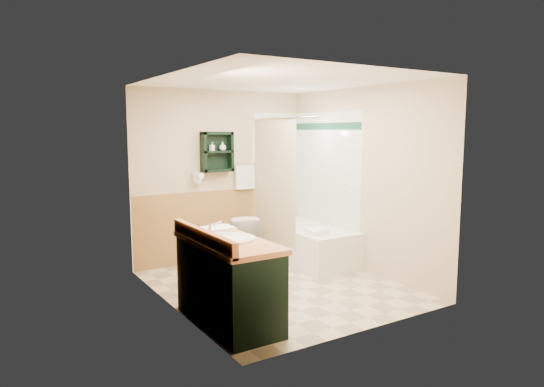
{
  "coord_description": "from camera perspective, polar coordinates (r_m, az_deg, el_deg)",
  "views": [
    {
      "loc": [
        -3.02,
        -4.68,
        1.85
      ],
      "look_at": [
        0.04,
        0.2,
        1.09
      ],
      "focal_mm": 32.0,
      "sensor_mm": 36.0,
      "label": 1
    }
  ],
  "objects": [
    {
      "name": "floor",
      "position": [
        5.87,
        0.71,
        -10.87
      ],
      "size": [
        3.0,
        3.0,
        0.0
      ],
      "primitive_type": "plane",
      "color": "#C6B690",
      "rests_on": "ground"
    },
    {
      "name": "back_wall",
      "position": [
        6.93,
        -6.1,
        2.07
      ],
      "size": [
        2.6,
        0.04,
        2.4
      ],
      "primitive_type": "cube",
      "color": "beige",
      "rests_on": "ground"
    },
    {
      "name": "left_wall",
      "position": [
        5.02,
        -12.03,
        -0.09
      ],
      "size": [
        0.04,
        3.0,
        2.4
      ],
      "primitive_type": "cube",
      "color": "beige",
      "rests_on": "ground"
    },
    {
      "name": "right_wall",
      "position": [
        6.42,
        10.7,
        1.55
      ],
      "size": [
        0.04,
        3.0,
        2.4
      ],
      "primitive_type": "cube",
      "color": "beige",
      "rests_on": "ground"
    },
    {
      "name": "ceiling",
      "position": [
        5.6,
        0.75,
        13.34
      ],
      "size": [
        2.6,
        3.0,
        0.04
      ],
      "primitive_type": "cube",
      "color": "white",
      "rests_on": "back_wall"
    },
    {
      "name": "wainscot_left",
      "position": [
        5.17,
        -11.45,
        -7.78
      ],
      "size": [
        2.98,
        2.98,
        1.0
      ],
      "primitive_type": null,
      "color": "#A77A43",
      "rests_on": "left_wall"
    },
    {
      "name": "wainscot_back",
      "position": [
        7.0,
        -5.89,
        -3.67
      ],
      "size": [
        2.58,
        2.58,
        1.0
      ],
      "primitive_type": null,
      "color": "#A77A43",
      "rests_on": "back_wall"
    },
    {
      "name": "mirror_frame",
      "position": [
        4.5,
        -9.12,
        2.96
      ],
      "size": [
        1.3,
        1.3,
        1.0
      ],
      "primitive_type": null,
      "color": "brown",
      "rests_on": "left_wall"
    },
    {
      "name": "mirror_glass",
      "position": [
        4.5,
        -9.06,
        2.96
      ],
      "size": [
        1.2,
        1.2,
        0.9
      ],
      "primitive_type": null,
      "color": "white",
      "rests_on": "left_wall"
    },
    {
      "name": "tile_right",
      "position": [
        6.97,
        6.24,
        0.86
      ],
      "size": [
        1.5,
        1.5,
        2.1
      ],
      "primitive_type": null,
      "color": "white",
      "rests_on": "right_wall"
    },
    {
      "name": "tile_back",
      "position": [
        7.41,
        1.22,
        1.29
      ],
      "size": [
        0.95,
        0.95,
        2.1
      ],
      "primitive_type": null,
      "color": "white",
      "rests_on": "back_wall"
    },
    {
      "name": "tile_accent",
      "position": [
        6.92,
        6.28,
        7.86
      ],
      "size": [
        1.5,
        1.5,
        0.1
      ],
      "primitive_type": null,
      "color": "#13442E",
      "rests_on": "right_wall"
    },
    {
      "name": "wall_shelf",
      "position": [
        6.76,
        -6.47,
        4.9
      ],
      "size": [
        0.45,
        0.15,
        0.55
      ],
      "primitive_type": "cube",
      "color": "black",
      "rests_on": "back_wall"
    },
    {
      "name": "hair_dryer",
      "position": [
        6.68,
        -8.84,
        1.82
      ],
      "size": [
        0.1,
        0.24,
        0.18
      ],
      "primitive_type": null,
      "color": "silver",
      "rests_on": "back_wall"
    },
    {
      "name": "towel_bar",
      "position": [
        7.01,
        -3.29,
        3.39
      ],
      "size": [
        0.4,
        0.06,
        0.4
      ],
      "primitive_type": null,
      "color": "white",
      "rests_on": "back_wall"
    },
    {
      "name": "curtain_rod",
      "position": [
        6.49,
        1.1,
        8.82
      ],
      "size": [
        0.03,
        1.6,
        0.03
      ],
      "primitive_type": "cylinder",
      "rotation": [
        1.57,
        0.0,
        0.0
      ],
      "color": "silver",
      "rests_on": "back_wall"
    },
    {
      "name": "shower_curtain",
      "position": [
        6.67,
        0.26,
        1.47
      ],
      "size": [
        1.05,
        1.05,
        1.7
      ],
      "primitive_type": null,
      "color": "beige",
      "rests_on": "curtain_rod"
    },
    {
      "name": "vanity",
      "position": [
        4.72,
        -5.17,
        -10.27
      ],
      "size": [
        0.59,
        1.29,
        0.82
      ],
      "primitive_type": "cube",
      "color": "black",
      "rests_on": "ground"
    },
    {
      "name": "bathtub",
      "position": [
        6.84,
        4.18,
        -6.03
      ],
      "size": [
        0.75,
        1.5,
        0.5
      ],
      "primitive_type": "cube",
      "color": "white",
      "rests_on": "ground"
    },
    {
      "name": "toilet",
      "position": [
        6.83,
        -3.8,
        -5.33
      ],
      "size": [
        0.53,
        0.75,
        0.67
      ],
      "primitive_type": "imported",
      "rotation": [
        0.0,
        0.0,
        2.91
      ],
      "color": "white",
      "rests_on": "ground"
    },
    {
      "name": "counter_towel",
      "position": [
        5.02,
        -6.35,
        -4.15
      ],
      "size": [
        0.3,
        0.24,
        0.04
      ],
      "primitive_type": "cube",
      "color": "white",
      "rests_on": "vanity"
    },
    {
      "name": "vanity_book",
      "position": [
        5.22,
        -10.72,
        -2.71
      ],
      "size": [
        0.17,
        0.02,
        0.23
      ],
      "primitive_type": "imported",
      "rotation": [
        0.0,
        0.0,
        0.0
      ],
      "color": "black",
      "rests_on": "vanity"
    },
    {
      "name": "tub_towel",
      "position": [
        6.33,
        5.3,
        -4.51
      ],
      "size": [
        0.25,
        0.21,
        0.07
      ],
      "primitive_type": "cube",
      "color": "white",
      "rests_on": "bathtub"
    },
    {
      "name": "soap_bottle_a",
      "position": [
        6.72,
        -7.06,
        5.24
      ],
      "size": [
        0.09,
        0.13,
        0.05
      ],
      "primitive_type": "imported",
      "rotation": [
        0.0,
        0.0,
        0.39
      ],
      "color": "white",
      "rests_on": "wall_shelf"
    },
    {
      "name": "soap_bottle_b",
      "position": [
        6.79,
        -5.84,
        5.44
      ],
      "size": [
        0.1,
        0.13,
        0.09
      ],
      "primitive_type": "imported",
      "rotation": [
        0.0,
        0.0,
        -0.08
      ],
      "color": "white",
      "rests_on": "wall_shelf"
    }
  ]
}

